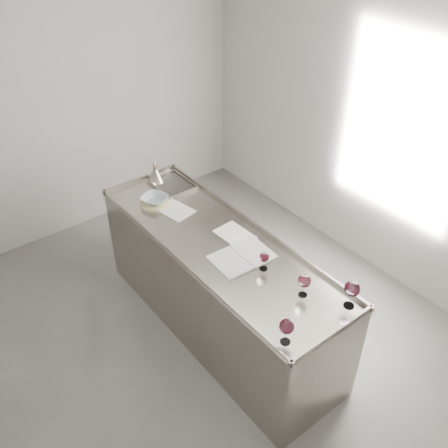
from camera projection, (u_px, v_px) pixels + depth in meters
room_shell at (184, 238)px, 3.17m from camera, size 4.54×5.04×2.84m
counter at (218, 286)px, 4.16m from camera, size 0.77×2.42×0.97m
wine_glass_left at (287, 327)px, 3.00m from camera, size 0.10×0.10×0.19m
wine_glass_middle at (304, 281)px, 3.34m from camera, size 0.09×0.09×0.18m
wine_glass_right at (352, 289)px, 3.24m from camera, size 0.11×0.11×0.21m
wine_glass_small at (264, 257)px, 3.57m from camera, size 0.07×0.07×0.15m
notebook at (242, 257)px, 3.73m from camera, size 0.46×0.34×0.02m
loose_paper_top at (235, 234)px, 3.96m from camera, size 0.23×0.32×0.00m
loose_paper_under at (175, 210)px, 4.24m from camera, size 0.27×0.35×0.00m
trivet at (155, 203)px, 4.31m from camera, size 0.32×0.32×0.02m
ceramic_bowl at (155, 199)px, 4.29m from camera, size 0.28×0.28×0.05m
wine_funnel at (156, 175)px, 4.58m from camera, size 0.15×0.15×0.22m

